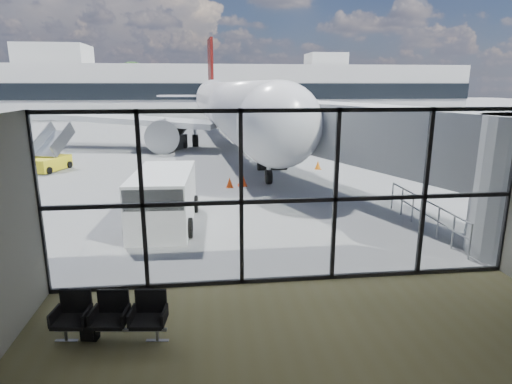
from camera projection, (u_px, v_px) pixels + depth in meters
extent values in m
plane|color=slate|center=(224.00, 129.00, 49.82)|extent=(220.00, 220.00, 0.00)
cube|color=#6C6744|center=(330.00, 382.00, 7.44)|extent=(12.00, 8.00, 0.01)
cube|color=silver|center=(343.00, 122.00, 6.34)|extent=(12.00, 8.00, 0.02)
cube|color=white|center=(289.00, 199.00, 10.74)|extent=(12.00, 0.04, 4.50)
cube|color=black|center=(287.00, 279.00, 11.28)|extent=(12.00, 0.12, 0.10)
cube|color=black|center=(289.00, 201.00, 10.76)|extent=(12.00, 0.12, 0.10)
cube|color=black|center=(290.00, 110.00, 10.21)|extent=(12.00, 0.12, 0.10)
cube|color=black|center=(38.00, 206.00, 10.07)|extent=(0.10, 0.12, 4.50)
cube|color=black|center=(142.00, 203.00, 10.34)|extent=(0.10, 0.12, 4.50)
cube|color=black|center=(241.00, 200.00, 10.61)|extent=(0.10, 0.12, 4.50)
cube|color=black|center=(335.00, 197.00, 10.88)|extent=(0.10, 0.12, 4.50)
cube|color=black|center=(424.00, 195.00, 11.15)|extent=(0.10, 0.12, 4.50)
cube|color=black|center=(510.00, 192.00, 11.42)|extent=(0.10, 0.12, 4.50)
cube|color=gray|center=(356.00, 132.00, 18.77)|extent=(7.45, 14.81, 2.40)
cube|color=gray|center=(273.00, 120.00, 25.22)|extent=(2.60, 2.20, 2.60)
cylinder|color=gray|center=(259.00, 155.00, 25.64)|extent=(0.20, 0.20, 1.80)
cylinder|color=gray|center=(285.00, 155.00, 25.82)|extent=(0.20, 0.20, 1.80)
cylinder|color=black|center=(272.00, 166.00, 25.89)|extent=(1.80, 0.56, 0.56)
cylinder|color=gray|center=(470.00, 242.00, 12.56)|extent=(0.06, 0.06, 1.10)
cylinder|color=gray|center=(453.00, 232.00, 13.42)|extent=(0.06, 0.06, 1.10)
cylinder|color=gray|center=(438.00, 223.00, 14.29)|extent=(0.06, 0.06, 1.10)
cylinder|color=gray|center=(424.00, 215.00, 15.16)|extent=(0.06, 0.06, 1.10)
cylinder|color=gray|center=(413.00, 208.00, 16.02)|extent=(0.06, 0.06, 1.10)
cylinder|color=gray|center=(402.00, 201.00, 16.89)|extent=(0.06, 0.06, 1.10)
cylinder|color=gray|center=(392.00, 196.00, 17.76)|extent=(0.06, 0.06, 1.10)
cylinder|color=gray|center=(426.00, 200.00, 15.03)|extent=(0.06, 5.40, 0.06)
cylinder|color=gray|center=(425.00, 213.00, 15.15)|extent=(0.06, 5.40, 0.06)
cube|color=silver|center=(217.00, 91.00, 70.03)|extent=(80.00, 12.00, 8.00)
cube|color=black|center=(219.00, 91.00, 64.15)|extent=(80.00, 0.20, 2.40)
cube|color=silver|center=(54.00, 55.00, 65.89)|extent=(10.00, 8.00, 3.00)
cube|color=silver|center=(326.00, 60.00, 70.82)|extent=(6.00, 6.00, 2.00)
cylinder|color=#382619|center=(32.00, 103.00, 76.53)|extent=(0.50, 0.50, 3.42)
sphere|color=black|center=(28.00, 79.00, 75.51)|extent=(6.27, 6.27, 6.27)
cylinder|color=#382619|center=(67.00, 105.00, 77.29)|extent=(0.50, 0.50, 2.70)
sphere|color=black|center=(65.00, 87.00, 76.48)|extent=(4.95, 4.95, 4.95)
cylinder|color=#382619|center=(101.00, 104.00, 77.92)|extent=(0.50, 0.50, 3.06)
sphere|color=black|center=(99.00, 83.00, 77.00)|extent=(5.61, 5.61, 5.61)
cylinder|color=#382619|center=(134.00, 103.00, 78.54)|extent=(0.50, 0.50, 3.42)
sphere|color=black|center=(133.00, 80.00, 77.52)|extent=(6.27, 6.27, 6.27)
cube|color=gray|center=(111.00, 330.00, 8.59)|extent=(2.25, 0.34, 0.04)
cube|color=black|center=(72.00, 321.00, 8.54)|extent=(0.70, 0.66, 0.08)
cube|color=black|center=(76.00, 302.00, 8.75)|extent=(0.64, 0.14, 0.56)
cube|color=black|center=(110.00, 321.00, 8.54)|extent=(0.70, 0.66, 0.08)
cube|color=black|center=(114.00, 302.00, 8.75)|extent=(0.64, 0.14, 0.56)
cube|color=black|center=(149.00, 321.00, 8.54)|extent=(0.70, 0.66, 0.08)
cube|color=black|center=(151.00, 302.00, 8.75)|extent=(0.64, 0.14, 0.56)
cylinder|color=gray|center=(66.00, 335.00, 8.62)|extent=(0.06, 0.06, 0.26)
cylinder|color=gray|center=(157.00, 335.00, 8.62)|extent=(0.06, 0.06, 0.26)
cube|color=black|center=(90.00, 329.00, 8.65)|extent=(0.36, 0.26, 0.45)
cube|color=black|center=(87.00, 333.00, 8.53)|extent=(0.27, 0.11, 0.31)
cylinder|color=black|center=(91.00, 317.00, 8.70)|extent=(0.32, 0.14, 0.08)
cylinder|color=silver|center=(232.00, 107.00, 34.96)|extent=(6.37, 32.70, 4.01)
sphere|color=silver|center=(279.00, 125.00, 19.49)|extent=(4.01, 4.01, 4.01)
cone|color=silver|center=(211.00, 97.00, 52.94)|extent=(4.47, 6.78, 4.01)
cube|color=black|center=(276.00, 112.00, 19.97)|extent=(2.47, 1.47, 0.54)
cube|color=silver|center=(117.00, 119.00, 34.54)|extent=(16.66, 7.45, 1.28)
cylinder|color=black|center=(163.00, 134.00, 33.40)|extent=(2.54, 3.84, 2.27)
cube|color=silver|center=(183.00, 96.00, 51.76)|extent=(6.17, 2.74, 0.19)
cube|color=silver|center=(333.00, 116.00, 37.90)|extent=(16.44, 9.55, 1.28)
cylinder|color=black|center=(301.00, 131.00, 35.45)|extent=(2.54, 3.84, 2.27)
cube|color=silver|center=(240.00, 96.00, 53.03)|extent=(6.27, 3.53, 0.19)
cube|color=#4E0D0B|center=(211.00, 67.00, 52.06)|extent=(0.63, 4.13, 6.50)
cylinder|color=gray|center=(269.00, 169.00, 22.16)|extent=(0.22, 0.22, 1.52)
cylinder|color=black|center=(269.00, 177.00, 22.25)|extent=(0.33, 0.78, 0.76)
cylinder|color=black|center=(195.00, 141.00, 35.60)|extent=(0.56, 1.07, 1.04)
cylinder|color=black|center=(266.00, 139.00, 36.71)|extent=(0.56, 1.07, 1.04)
cube|color=white|center=(164.00, 198.00, 15.61)|extent=(2.19, 4.66, 1.99)
cube|color=black|center=(156.00, 196.00, 13.84)|extent=(1.94, 1.28, 0.70)
cylinder|color=black|center=(129.00, 229.00, 14.26)|extent=(0.28, 0.71, 0.70)
cylinder|color=black|center=(189.00, 228.00, 14.39)|extent=(0.28, 0.71, 0.70)
cylinder|color=black|center=(145.00, 205.00, 17.14)|extent=(0.28, 0.71, 0.70)
cylinder|color=black|center=(195.00, 204.00, 17.28)|extent=(0.28, 0.71, 0.70)
cube|color=black|center=(170.00, 143.00, 33.73)|extent=(2.57, 3.49, 1.06)
cube|color=black|center=(177.00, 131.00, 34.71)|extent=(2.17, 2.92, 1.09)
cylinder|color=black|center=(156.00, 148.00, 33.01)|extent=(0.40, 0.57, 0.53)
cylinder|color=black|center=(173.00, 149.00, 32.62)|extent=(0.40, 0.57, 0.53)
cylinder|color=black|center=(168.00, 144.00, 34.98)|extent=(0.40, 0.57, 0.53)
cylinder|color=black|center=(185.00, 145.00, 34.60)|extent=(0.40, 0.57, 0.53)
cube|color=yellow|center=(48.00, 163.00, 25.71)|extent=(2.28, 3.00, 0.76)
cube|color=gray|center=(54.00, 144.00, 26.16)|extent=(1.94, 2.47, 1.41)
cylinder|color=black|center=(26.00, 169.00, 25.01)|extent=(0.31, 0.46, 0.42)
cylinder|color=black|center=(49.00, 170.00, 24.71)|extent=(0.31, 0.46, 0.42)
cylinder|color=black|center=(48.00, 164.00, 26.81)|extent=(0.31, 0.46, 0.42)
cylinder|color=black|center=(69.00, 165.00, 26.51)|extent=(0.31, 0.46, 0.42)
cube|color=#F5470C|center=(230.00, 187.00, 21.55)|extent=(0.36, 0.36, 0.03)
cone|color=#F5470C|center=(230.00, 182.00, 21.49)|extent=(0.34, 0.34, 0.51)
cube|color=#E93B0C|center=(242.00, 185.00, 21.91)|extent=(0.48, 0.48, 0.03)
cone|color=#E93B0C|center=(242.00, 179.00, 21.83)|extent=(0.46, 0.46, 0.69)
cube|color=orange|center=(318.00, 169.00, 26.19)|extent=(0.37, 0.37, 0.03)
cone|color=orange|center=(318.00, 165.00, 26.12)|extent=(0.36, 0.36, 0.53)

